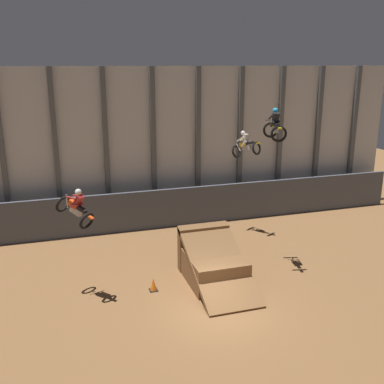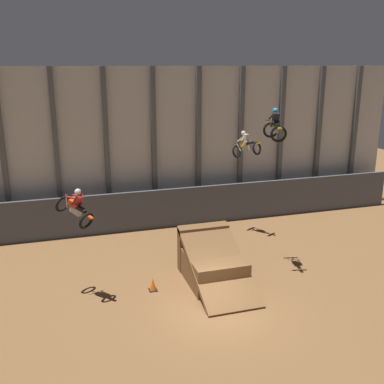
# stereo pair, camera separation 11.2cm
# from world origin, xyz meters

# --- Properties ---
(ground_plane) EXTENTS (60.00, 60.00, 0.00)m
(ground_plane) POSITION_xyz_m (0.00, 0.00, 0.00)
(ground_plane) COLOR brown
(arena_back_wall) EXTENTS (32.00, 0.40, 9.28)m
(arena_back_wall) POSITION_xyz_m (0.00, 11.23, 4.64)
(arena_back_wall) COLOR silver
(arena_back_wall) RESTS_ON ground_plane
(lower_barrier) EXTENTS (31.36, 0.20, 2.34)m
(lower_barrier) POSITION_xyz_m (0.00, 9.91, 1.17)
(lower_barrier) COLOR #474C56
(lower_barrier) RESTS_ON ground_plane
(dirt_ramp) EXTENTS (2.41, 4.57, 2.28)m
(dirt_ramp) POSITION_xyz_m (0.74, 2.82, 0.77)
(dirt_ramp) COLOR brown
(dirt_ramp) RESTS_ON ground_plane
(rider_bike_left_air) EXTENTS (1.62, 1.76, 1.65)m
(rider_bike_left_air) POSITION_xyz_m (-4.99, 3.00, 3.88)
(rider_bike_left_air) COLOR black
(rider_bike_center_air) EXTENTS (1.04, 1.79, 1.45)m
(rider_bike_center_air) POSITION_xyz_m (3.88, 3.45, 6.68)
(rider_bike_center_air) COLOR black
(rider_bike_right_air) EXTENTS (1.45, 1.79, 1.60)m
(rider_bike_right_air) POSITION_xyz_m (4.48, 7.86, 5.04)
(rider_bike_right_air) COLOR black
(traffic_cone_near_ramp) EXTENTS (0.36, 0.36, 0.58)m
(traffic_cone_near_ramp) POSITION_xyz_m (-2.04, 2.52, 0.28)
(traffic_cone_near_ramp) COLOR black
(traffic_cone_near_ramp) RESTS_ON ground_plane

